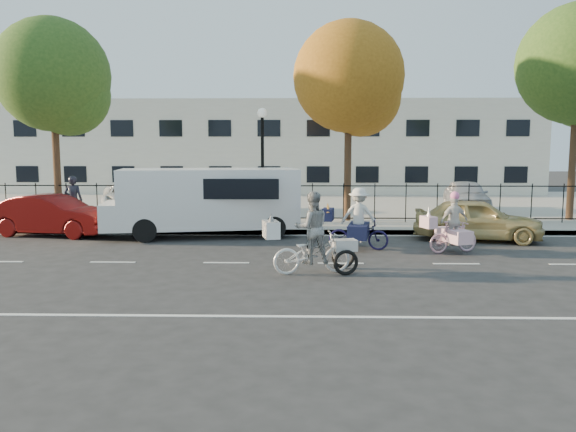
{
  "coord_description": "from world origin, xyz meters",
  "views": [
    {
      "loc": [
        1.96,
        -14.4,
        2.99
      ],
      "look_at": [
        1.59,
        1.2,
        1.1
      ],
      "focal_mm": 35.0,
      "sensor_mm": 36.0,
      "label": 1
    }
  ],
  "objects_px": {
    "bull_bike": "(358,225)",
    "pedestrian": "(73,200)",
    "unicorn_bike": "(453,230)",
    "lot_car_c": "(252,199)",
    "lot_car_b": "(131,197)",
    "lamppost": "(262,145)",
    "lot_car_d": "(466,195)",
    "zebra_trike": "(312,242)",
    "white_van": "(206,199)",
    "red_sedan": "(53,215)",
    "gold_sedan": "(477,219)"
  },
  "relations": [
    {
      "from": "lot_car_d",
      "to": "zebra_trike",
      "type": "bearing_deg",
      "value": -114.19
    },
    {
      "from": "red_sedan",
      "to": "pedestrian",
      "type": "relative_size",
      "value": 2.33
    },
    {
      "from": "bull_bike",
      "to": "lot_car_b",
      "type": "height_order",
      "value": "bull_bike"
    },
    {
      "from": "white_van",
      "to": "lot_car_b",
      "type": "xyz_separation_m",
      "value": [
        -4.16,
        5.22,
        -0.4
      ]
    },
    {
      "from": "unicorn_bike",
      "to": "lot_car_c",
      "type": "bearing_deg",
      "value": 17.74
    },
    {
      "from": "unicorn_bike",
      "to": "gold_sedan",
      "type": "xyz_separation_m",
      "value": [
        1.38,
        2.21,
        0.03
      ]
    },
    {
      "from": "lot_car_c",
      "to": "lamppost",
      "type": "bearing_deg",
      "value": -87.53
    },
    {
      "from": "unicorn_bike",
      "to": "white_van",
      "type": "height_order",
      "value": "white_van"
    },
    {
      "from": "red_sedan",
      "to": "white_van",
      "type": "bearing_deg",
      "value": -79.16
    },
    {
      "from": "bull_bike",
      "to": "red_sedan",
      "type": "xyz_separation_m",
      "value": [
        -10.19,
        2.43,
        -0.03
      ]
    },
    {
      "from": "lamppost",
      "to": "lot_car_c",
      "type": "height_order",
      "value": "lamppost"
    },
    {
      "from": "red_sedan",
      "to": "gold_sedan",
      "type": "distance_m",
      "value": 14.26
    },
    {
      "from": "white_van",
      "to": "unicorn_bike",
      "type": "bearing_deg",
      "value": -31.3
    },
    {
      "from": "unicorn_bike",
      "to": "lot_car_c",
      "type": "height_order",
      "value": "unicorn_bike"
    },
    {
      "from": "unicorn_bike",
      "to": "white_van",
      "type": "xyz_separation_m",
      "value": [
        -7.58,
        2.91,
        0.61
      ]
    },
    {
      "from": "gold_sedan",
      "to": "lot_car_d",
      "type": "relative_size",
      "value": 0.97
    },
    {
      "from": "bull_bike",
      "to": "lot_car_d",
      "type": "height_order",
      "value": "bull_bike"
    },
    {
      "from": "lamppost",
      "to": "lot_car_b",
      "type": "height_order",
      "value": "lamppost"
    },
    {
      "from": "zebra_trike",
      "to": "red_sedan",
      "type": "height_order",
      "value": "zebra_trike"
    },
    {
      "from": "white_van",
      "to": "lot_car_c",
      "type": "xyz_separation_m",
      "value": [
        1.05,
        5.91,
        -0.51
      ]
    },
    {
      "from": "unicorn_bike",
      "to": "lot_car_d",
      "type": "bearing_deg",
      "value": -37.02
    },
    {
      "from": "lamppost",
      "to": "lot_car_b",
      "type": "distance_m",
      "value": 6.98
    },
    {
      "from": "lot_car_c",
      "to": "lot_car_d",
      "type": "distance_m",
      "value": 9.73
    },
    {
      "from": "white_van",
      "to": "lot_car_d",
      "type": "height_order",
      "value": "white_van"
    },
    {
      "from": "bull_bike",
      "to": "lot_car_d",
      "type": "relative_size",
      "value": 0.49
    },
    {
      "from": "bull_bike",
      "to": "zebra_trike",
      "type": "bearing_deg",
      "value": 166.93
    },
    {
      "from": "red_sedan",
      "to": "zebra_trike",
      "type": "bearing_deg",
      "value": -112.09
    },
    {
      "from": "pedestrian",
      "to": "zebra_trike",
      "type": "bearing_deg",
      "value": 137.05
    },
    {
      "from": "lamppost",
      "to": "white_van",
      "type": "bearing_deg",
      "value": -127.6
    },
    {
      "from": "lot_car_b",
      "to": "bull_bike",
      "type": "bearing_deg",
      "value": -58.1
    },
    {
      "from": "zebra_trike",
      "to": "white_van",
      "type": "bearing_deg",
      "value": 18.4
    },
    {
      "from": "red_sedan",
      "to": "bull_bike",
      "type": "bearing_deg",
      "value": -92.57
    },
    {
      "from": "white_van",
      "to": "red_sedan",
      "type": "relative_size",
      "value": 1.59
    },
    {
      "from": "lot_car_b",
      "to": "lot_car_d",
      "type": "distance_m",
      "value": 14.98
    },
    {
      "from": "lamppost",
      "to": "lot_car_d",
      "type": "height_order",
      "value": "lamppost"
    },
    {
      "from": "white_van",
      "to": "lot_car_d",
      "type": "relative_size",
      "value": 1.63
    },
    {
      "from": "lot_car_b",
      "to": "red_sedan",
      "type": "bearing_deg",
      "value": -120.04
    },
    {
      "from": "bull_bike",
      "to": "pedestrian",
      "type": "bearing_deg",
      "value": 78.26
    },
    {
      "from": "lamppost",
      "to": "red_sedan",
      "type": "bearing_deg",
      "value": -161.93
    },
    {
      "from": "gold_sedan",
      "to": "lot_car_b",
      "type": "xyz_separation_m",
      "value": [
        -13.12,
        5.92,
        0.18
      ]
    },
    {
      "from": "lamppost",
      "to": "red_sedan",
      "type": "xyz_separation_m",
      "value": [
        -7.05,
        -2.3,
        -2.41
      ]
    },
    {
      "from": "lot_car_b",
      "to": "zebra_trike",
      "type": "bearing_deg",
      "value": -72.88
    },
    {
      "from": "lamppost",
      "to": "red_sedan",
      "type": "height_order",
      "value": "lamppost"
    },
    {
      "from": "white_van",
      "to": "lot_car_c",
      "type": "distance_m",
      "value": 6.02
    },
    {
      "from": "lamppost",
      "to": "unicorn_bike",
      "type": "xyz_separation_m",
      "value": [
        5.81,
        -5.21,
        -2.46
      ]
    },
    {
      "from": "pedestrian",
      "to": "lot_car_b",
      "type": "relative_size",
      "value": 0.36
    },
    {
      "from": "pedestrian",
      "to": "lot_car_b",
      "type": "height_order",
      "value": "pedestrian"
    },
    {
      "from": "red_sedan",
      "to": "gold_sedan",
      "type": "xyz_separation_m",
      "value": [
        14.24,
        -0.7,
        -0.01
      ]
    },
    {
      "from": "lamppost",
      "to": "zebra_trike",
      "type": "height_order",
      "value": "lamppost"
    },
    {
      "from": "lot_car_d",
      "to": "white_van",
      "type": "bearing_deg",
      "value": -141.91
    }
  ]
}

